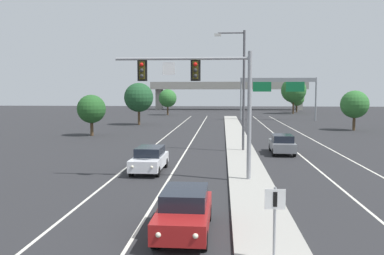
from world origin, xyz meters
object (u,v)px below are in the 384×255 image
object	(u,v)px
car_oncoming_red	(184,211)
tree_far_left_a	(91,109)
highway_sign_gantry	(278,85)
overhead_signal_mast	(205,87)
tree_far_right_a	(355,104)
street_lamp_median	(241,83)
car_receding_grey	(282,144)
tree_far_right_b	(297,99)
tree_far_left_c	(139,97)
tree_far_right_c	(294,90)
tree_far_left_b	(168,98)
car_oncoming_white	(150,159)
median_sign_post	(275,213)

from	to	relation	value
car_oncoming_red	tree_far_left_a	xyz separation A→B (m)	(-13.66, 31.17, 2.26)
highway_sign_gantry	overhead_signal_mast	bearing A→B (deg)	-102.32
car_oncoming_red	tree_far_right_a	size ratio (longest dim) A/B	0.86
street_lamp_median	car_receding_grey	bearing A→B (deg)	-13.66
street_lamp_median	tree_far_right_b	world-z (taller)	street_lamp_median
tree_far_left_a	tree_far_left_c	bearing A→B (deg)	81.31
car_oncoming_red	tree_far_right_a	world-z (taller)	tree_far_right_a
tree_far_right_c	tree_far_left_b	world-z (taller)	tree_far_right_c
tree_far_right_b	tree_far_right_c	xyz separation A→B (m)	(-1.95, -6.49, 1.98)
car_receding_grey	tree_far_right_b	bearing A→B (deg)	78.82
car_receding_grey	tree_far_left_a	distance (m)	23.37
car_oncoming_white	car_oncoming_red	bearing A→B (deg)	-73.43
car_oncoming_white	tree_far_right_c	world-z (taller)	tree_far_right_c
street_lamp_median	tree_far_left_a	size ratio (longest dim) A/B	2.11
car_receding_grey	tree_far_right_a	size ratio (longest dim) A/B	0.86
street_lamp_median	highway_sign_gantry	distance (m)	38.71
tree_far_left_c	car_oncoming_red	bearing A→B (deg)	-76.30
highway_sign_gantry	tree_far_left_a	world-z (taller)	highway_sign_gantry
median_sign_post	tree_far_right_a	bearing A→B (deg)	69.75
car_oncoming_white	tree_far_right_c	distance (m)	71.07
tree_far_right_b	tree_far_right_a	bearing A→B (deg)	-90.99
highway_sign_gantry	car_receding_grey	bearing A→B (deg)	-97.18
car_oncoming_red	tree_far_right_a	bearing A→B (deg)	65.07
overhead_signal_mast	tree_far_right_a	size ratio (longest dim) A/B	1.47
median_sign_post	tree_far_right_b	distance (m)	89.43
median_sign_post	tree_far_right_a	size ratio (longest dim) A/B	0.42
tree_far_right_a	tree_far_right_b	bearing A→B (deg)	89.01
tree_far_right_b	tree_far_left_a	world-z (taller)	tree_far_right_b
tree_far_left_c	overhead_signal_mast	bearing A→B (deg)	-72.80
tree_far_right_c	overhead_signal_mast	bearing A→B (deg)	-103.61
tree_far_right_c	street_lamp_median	bearing A→B (deg)	-103.83
tree_far_right_a	tree_far_left_c	size ratio (longest dim) A/B	0.82
tree_far_right_c	tree_far_left_b	bearing A→B (deg)	-165.76
tree_far_right_c	tree_far_left_c	world-z (taller)	tree_far_right_c
tree_far_right_a	overhead_signal_mast	bearing A→B (deg)	-120.12
tree_far_left_a	car_receding_grey	bearing A→B (deg)	-31.04
street_lamp_median	tree_far_left_a	xyz separation A→B (m)	(-16.57, 11.18, -2.71)
tree_far_right_b	tree_far_left_b	bearing A→B (deg)	-155.50
car_oncoming_white	tree_far_left_c	xyz separation A→B (m)	(-8.05, 35.46, 3.35)
car_oncoming_white	tree_far_right_b	distance (m)	77.75
median_sign_post	street_lamp_median	distance (m)	22.93
tree_far_left_a	car_oncoming_red	bearing A→B (deg)	-66.33
overhead_signal_mast	street_lamp_median	bearing A→B (deg)	77.56
tree_far_right_c	tree_far_left_b	distance (m)	28.68
overhead_signal_mast	street_lamp_median	size ratio (longest dim) A/B	0.77
median_sign_post	car_receding_grey	distance (m)	22.00
car_oncoming_white	tree_far_right_a	size ratio (longest dim) A/B	0.86
median_sign_post	highway_sign_gantry	world-z (taller)	highway_sign_gantry
median_sign_post	tree_far_right_b	size ratio (longest dim) A/B	0.43
street_lamp_median	tree_far_right_c	distance (m)	60.62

